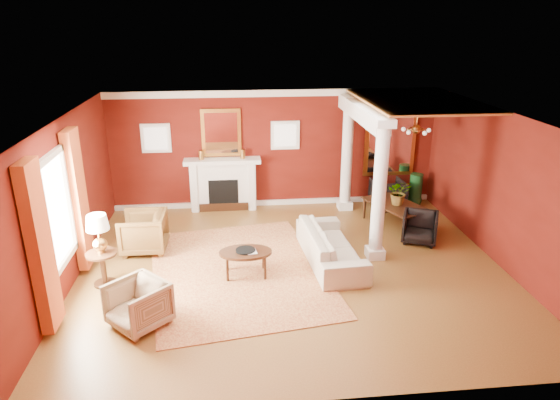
{
  "coord_description": "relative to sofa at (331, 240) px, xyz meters",
  "views": [
    {
      "loc": [
        -1.11,
        -8.42,
        4.54
      ],
      "look_at": [
        -0.16,
        0.69,
        1.15
      ],
      "focal_mm": 32.0,
      "sensor_mm": 36.0,
      "label": 1
    }
  ],
  "objects": [
    {
      "name": "coffee_book",
      "position": [
        -1.65,
        -0.44,
        0.16
      ],
      "size": [
        0.18,
        0.04,
        0.25
      ],
      "primitive_type": "imported",
      "rotation": [
        0.0,
        0.0,
        0.13
      ],
      "color": "black",
      "rests_on": "coffee_table"
    },
    {
      "name": "rug",
      "position": [
        -1.82,
        -0.23,
        -0.44
      ],
      "size": [
        3.72,
        4.59,
        0.02
      ],
      "primitive_type": "cube",
      "rotation": [
        0.0,
        0.0,
        0.15
      ],
      "color": "maroon",
      "rests_on": "ground"
    },
    {
      "name": "armchair_stripe",
      "position": [
        -3.38,
        -1.82,
        -0.05
      ],
      "size": [
        1.08,
        1.08,
        0.81
      ],
      "primitive_type": "imported",
      "rotation": [
        0.0,
        0.0,
        -0.8
      ],
      "color": "tan",
      "rests_on": "ground"
    },
    {
      "name": "chandelier",
      "position": [
        2.12,
        1.58,
        1.8
      ],
      "size": [
        0.6,
        0.62,
        0.75
      ],
      "color": "#B17F37",
      "rests_on": "room_shell"
    },
    {
      "name": "crown_trim",
      "position": [
        -0.78,
        3.24,
        2.37
      ],
      "size": [
        8.0,
        0.08,
        0.16
      ],
      "primitive_type": "cube",
      "color": "white",
      "rests_on": "room_shell"
    },
    {
      "name": "flank_window_left",
      "position": [
        -3.63,
        3.25,
        1.35
      ],
      "size": [
        0.7,
        0.07,
        0.7
      ],
      "color": "white",
      "rests_on": "room_shell"
    },
    {
      "name": "column_back",
      "position": [
        0.92,
        2.78,
        0.98
      ],
      "size": [
        0.36,
        0.36,
        2.8
      ],
      "color": "white",
      "rests_on": "ground"
    },
    {
      "name": "dining_chair_far",
      "position": [
        2.0,
        2.78,
        -0.06
      ],
      "size": [
        0.79,
        0.74,
        0.79
      ],
      "primitive_type": "imported",
      "rotation": [
        0.0,
        0.0,
        3.18
      ],
      "color": "black",
      "rests_on": "ground"
    },
    {
      "name": "armchair_leopard",
      "position": [
        -3.7,
        0.86,
        0.0
      ],
      "size": [
        0.84,
        0.9,
        0.91
      ],
      "primitive_type": "imported",
      "rotation": [
        0.0,
        0.0,
        -1.59
      ],
      "color": "black",
      "rests_on": "ground"
    },
    {
      "name": "dining_chair_near",
      "position": [
        2.06,
        0.71,
        -0.09
      ],
      "size": [
        0.9,
        0.88,
        0.72
      ],
      "primitive_type": "imported",
      "rotation": [
        0.0,
        0.0,
        -0.41
      ],
      "color": "black",
      "rests_on": "ground"
    },
    {
      "name": "header_beam",
      "position": [
        0.92,
        1.68,
        2.17
      ],
      "size": [
        0.3,
        3.2,
        0.32
      ],
      "primitive_type": "cube",
      "color": "white",
      "rests_on": "column_front"
    },
    {
      "name": "column_front",
      "position": [
        0.92,
        0.08,
        0.98
      ],
      "size": [
        0.36,
        0.36,
        2.8
      ],
      "color": "white",
      "rests_on": "ground"
    },
    {
      "name": "fireplace",
      "position": [
        -2.08,
        3.1,
        0.19
      ],
      "size": [
        1.85,
        0.42,
        1.29
      ],
      "color": "white",
      "rests_on": "ground"
    },
    {
      "name": "dining_mirror",
      "position": [
        2.12,
        3.24,
        1.1
      ],
      "size": [
        1.3,
        0.07,
        1.7
      ],
      "color": "gold",
      "rests_on": "room_shell"
    },
    {
      "name": "dining_table",
      "position": [
        1.85,
        1.63,
        -0.03
      ],
      "size": [
        1.09,
        1.6,
        0.84
      ],
      "primitive_type": "imported",
      "rotation": [
        0.0,
        0.0,
        1.98
      ],
      "color": "black",
      "rests_on": "ground"
    },
    {
      "name": "side_table",
      "position": [
        -4.21,
        -0.46,
        0.43
      ],
      "size": [
        0.54,
        0.54,
        1.34
      ],
      "rotation": [
        0.0,
        0.0,
        -0.18
      ],
      "color": "black",
      "rests_on": "ground"
    },
    {
      "name": "potted_plant",
      "position": [
        1.86,
        1.58,
        0.62
      ],
      "size": [
        0.61,
        0.66,
        0.45
      ],
      "primitive_type": "imported",
      "rotation": [
        0.0,
        0.0,
        -0.17
      ],
      "color": "#26591E",
      "rests_on": "dining_table"
    },
    {
      "name": "ground",
      "position": [
        -0.78,
        -0.22,
        -0.45
      ],
      "size": [
        8.0,
        8.0,
        0.0
      ],
      "primitive_type": "plane",
      "color": "brown",
      "rests_on": "ground"
    },
    {
      "name": "room_shell",
      "position": [
        -0.78,
        -0.22,
        1.57
      ],
      "size": [
        8.04,
        7.04,
        2.92
      ],
      "color": "#60150D",
      "rests_on": "ground"
    },
    {
      "name": "coffee_table",
      "position": [
        -1.67,
        -0.38,
        -0.0
      ],
      "size": [
        0.97,
        0.97,
        0.49
      ],
      "rotation": [
        0.0,
        0.0,
        -0.33
      ],
      "color": "black",
      "rests_on": "ground"
    },
    {
      "name": "left_window",
      "position": [
        -4.68,
        -0.82,
        0.97
      ],
      "size": [
        0.21,
        2.55,
        2.6
      ],
      "color": "white",
      "rests_on": "room_shell"
    },
    {
      "name": "flank_window_right",
      "position": [
        -0.53,
        3.25,
        1.35
      ],
      "size": [
        0.7,
        0.07,
        0.7
      ],
      "color": "white",
      "rests_on": "room_shell"
    },
    {
      "name": "amber_ceiling",
      "position": [
        2.07,
        1.53,
        2.42
      ],
      "size": [
        2.3,
        3.4,
        0.04
      ],
      "primitive_type": "cube",
      "color": "#D1833D",
      "rests_on": "room_shell"
    },
    {
      "name": "base_trim",
      "position": [
        -0.78,
        3.24,
        -0.39
      ],
      "size": [
        8.0,
        0.08,
        0.12
      ],
      "primitive_type": "cube",
      "color": "white",
      "rests_on": "ground"
    },
    {
      "name": "green_urn",
      "position": [
        2.72,
        2.78,
        -0.12
      ],
      "size": [
        0.36,
        0.36,
        0.86
      ],
      "color": "#144019",
      "rests_on": "ground"
    },
    {
      "name": "overmantel_mirror",
      "position": [
        -2.08,
        3.24,
        1.45
      ],
      "size": [
        0.95,
        0.07,
        1.15
      ],
      "color": "gold",
      "rests_on": "fireplace"
    },
    {
      "name": "sofa",
      "position": [
        0.0,
        0.0,
        0.0
      ],
      "size": [
        0.83,
        2.35,
        0.9
      ],
      "primitive_type": "imported",
      "rotation": [
        0.0,
        0.0,
        1.64
      ],
      "color": "beige",
      "rests_on": "ground"
    }
  ]
}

